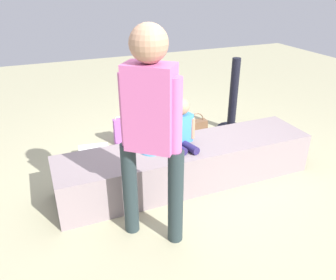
# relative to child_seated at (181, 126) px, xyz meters

# --- Properties ---
(ground_plane) EXTENTS (12.00, 12.00, 0.00)m
(ground_plane) POSITION_rel_child_seated_xyz_m (0.07, -0.01, -0.63)
(ground_plane) COLOR tan
(concrete_ledge) EXTENTS (2.57, 0.59, 0.42)m
(concrete_ledge) POSITION_rel_child_seated_xyz_m (0.07, -0.01, -0.42)
(concrete_ledge) COLOR gray
(concrete_ledge) RESTS_ON ground_plane
(child_seated) EXTENTS (0.29, 0.34, 0.48)m
(child_seated) POSITION_rel_child_seated_xyz_m (0.00, 0.00, 0.00)
(child_seated) COLOR navy
(child_seated) RESTS_ON concrete_ledge
(adult_standing) EXTENTS (0.41, 0.37, 1.66)m
(adult_standing) POSITION_rel_child_seated_xyz_m (-0.52, -0.61, 0.37)
(adult_standing) COLOR #243235
(adult_standing) RESTS_ON ground_plane
(cake_plate) EXTENTS (0.22, 0.22, 0.07)m
(cake_plate) POSITION_rel_child_seated_xyz_m (-0.30, 0.01, -0.19)
(cake_plate) COLOR #4CA5D8
(cake_plate) RESTS_ON concrete_ledge
(gift_bag) EXTENTS (0.21, 0.08, 0.37)m
(gift_bag) POSITION_rel_child_seated_xyz_m (-0.30, 1.08, -0.46)
(gift_bag) COLOR #B259BF
(gift_bag) RESTS_ON ground_plane
(railing_post) EXTENTS (0.36, 0.36, 0.98)m
(railing_post) POSITION_rel_child_seated_xyz_m (1.18, 0.93, -0.27)
(railing_post) COLOR black
(railing_post) RESTS_ON ground_plane
(water_bottle_near_gift) EXTENTS (0.07, 0.07, 0.18)m
(water_bottle_near_gift) POSITION_rel_child_seated_xyz_m (-0.32, 0.72, -0.55)
(water_bottle_near_gift) COLOR silver
(water_bottle_near_gift) RESTS_ON ground_plane
(party_cup_red) EXTENTS (0.08, 0.08, 0.09)m
(party_cup_red) POSITION_rel_child_seated_xyz_m (0.49, 0.73, -0.58)
(party_cup_red) COLOR red
(party_cup_red) RESTS_ON ground_plane
(cake_box_white) EXTENTS (0.38, 0.34, 0.14)m
(cake_box_white) POSITION_rel_child_seated_xyz_m (-0.72, 0.79, -0.56)
(cake_box_white) COLOR white
(cake_box_white) RESTS_ON ground_plane
(handbag_black_leather) EXTENTS (0.34, 0.12, 0.32)m
(handbag_black_leather) POSITION_rel_child_seated_xyz_m (1.00, 0.45, -0.52)
(handbag_black_leather) COLOR black
(handbag_black_leather) RESTS_ON ground_plane
(handbag_brown_canvas) EXTENTS (0.29, 0.12, 0.31)m
(handbag_brown_canvas) POSITION_rel_child_seated_xyz_m (0.66, 0.95, -0.52)
(handbag_brown_canvas) COLOR brown
(handbag_brown_canvas) RESTS_ON ground_plane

